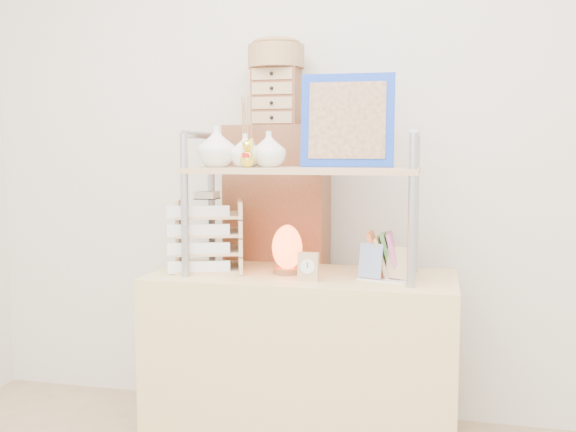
# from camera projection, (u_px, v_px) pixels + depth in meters

# --- Properties ---
(desk) EXTENTS (1.20, 0.50, 0.75)m
(desk) POSITION_uv_depth(u_px,v_px,m) (302.00, 366.00, 2.58)
(desk) COLOR tan
(desk) RESTS_ON ground
(cabinet) EXTENTS (0.45, 0.24, 1.35)m
(cabinet) POSITION_uv_depth(u_px,v_px,m) (278.00, 274.00, 2.95)
(cabinet) COLOR brown
(cabinet) RESTS_ON ground
(hutch) EXTENTS (0.90, 0.34, 0.79)m
(hutch) POSITION_uv_depth(u_px,v_px,m) (287.00, 162.00, 2.52)
(hutch) COLOR #989BA5
(hutch) RESTS_ON desk
(letter_tray) EXTENTS (0.33, 0.32, 0.32)m
(letter_tray) POSITION_uv_depth(u_px,v_px,m) (208.00, 239.00, 2.62)
(letter_tray) COLOR tan
(letter_tray) RESTS_ON desk
(salt_lamp) EXTENTS (0.13, 0.12, 0.20)m
(salt_lamp) POSITION_uv_depth(u_px,v_px,m) (287.00, 249.00, 2.54)
(salt_lamp) COLOR brown
(salt_lamp) RESTS_ON desk
(desk_clock) EXTENTS (0.08, 0.04, 0.11)m
(desk_clock) POSITION_uv_depth(u_px,v_px,m) (308.00, 267.00, 2.40)
(desk_clock) COLOR tan
(desk_clock) RESTS_ON desk
(postcard_stand) EXTENTS (0.20, 0.11, 0.14)m
(postcard_stand) POSITION_uv_depth(u_px,v_px,m) (383.00, 271.00, 2.40)
(postcard_stand) COLOR white
(postcard_stand) RESTS_ON desk
(drawer_chest) EXTENTS (0.20, 0.16, 0.25)m
(drawer_chest) POSITION_uv_depth(u_px,v_px,m) (276.00, 97.00, 2.84)
(drawer_chest) COLOR brown
(drawer_chest) RESTS_ON cabinet
(woven_basket) EXTENTS (0.25, 0.25, 0.10)m
(woven_basket) POSITION_uv_depth(u_px,v_px,m) (276.00, 57.00, 2.83)
(woven_basket) COLOR olive
(woven_basket) RESTS_ON drawer_chest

